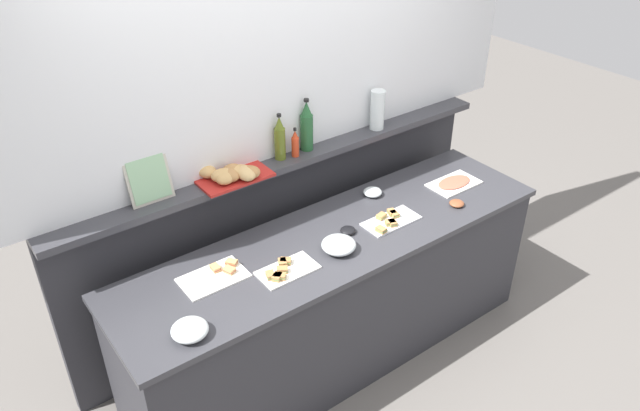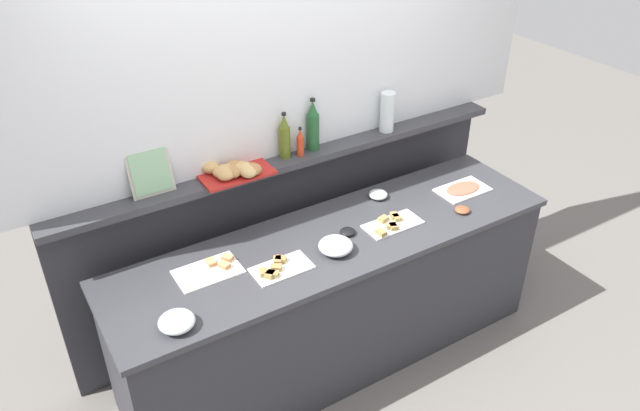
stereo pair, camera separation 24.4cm
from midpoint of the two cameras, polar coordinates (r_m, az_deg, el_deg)
ground_plane at (r=4.37m, az=-1.40°, el=-8.74°), size 12.00×12.00×0.00m
buffet_counter at (r=3.69m, az=3.30°, el=-8.67°), size 2.60×0.70×0.90m
back_ledge_unit at (r=3.93m, az=-0.95°, el=-2.41°), size 2.87×0.22×1.20m
upper_wall_panel at (r=3.39m, az=-1.37°, el=15.71°), size 3.47×0.08×1.40m
sandwich_platter_side at (r=3.19m, az=-7.88°, el=-5.95°), size 0.33×0.21×0.04m
sandwich_platter_rear at (r=3.53m, az=8.60°, el=-1.73°), size 0.34×0.16×0.04m
sandwich_platter_front at (r=3.17m, az=-1.63°, el=-5.85°), size 0.31×0.17×0.04m
cold_cuts_platter at (r=3.95m, az=14.76°, el=1.43°), size 0.32×0.20×0.02m
glass_bowl_large at (r=3.29m, az=3.59°, el=-3.82°), size 0.19×0.19×0.07m
glass_bowl_medium at (r=2.89m, az=-10.68°, el=-10.58°), size 0.17×0.17×0.07m
glass_bowl_small at (r=3.77m, az=7.23°, el=0.94°), size 0.11×0.11×0.05m
condiment_bowl_teal at (r=3.43m, az=4.60°, el=-2.47°), size 0.09×0.09×0.03m
condiment_bowl_dark at (r=3.73m, az=14.82°, el=-0.43°), size 0.09×0.09×0.03m
olive_oil_bottle at (r=3.51m, az=-1.29°, el=6.25°), size 0.06×0.06×0.28m
wine_bottle_green at (r=3.60m, az=1.29°, el=7.25°), size 0.08×0.08×0.32m
hot_sauce_bottle at (r=3.56m, az=0.14°, el=5.74°), size 0.04×0.04×0.18m
bread_basket at (r=3.37m, az=-5.81°, el=3.24°), size 0.40×0.29×0.08m
framed_picture at (r=3.25m, az=-13.32°, el=2.99°), size 0.23×0.07×0.25m
water_carafe at (r=3.87m, az=8.04°, el=8.50°), size 0.09×0.09×0.25m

